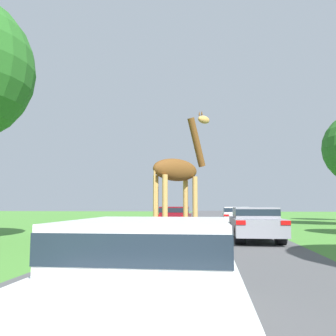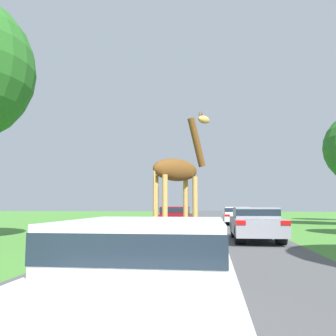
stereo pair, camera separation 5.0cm
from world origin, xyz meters
name	(u,v)px [view 1 (the left image)]	position (x,y,z in m)	size (l,w,h in m)	color
road	(207,222)	(0.00, 30.00, 0.00)	(6.93, 120.00, 0.00)	#4C4C4F
giraffe_near_road	(178,176)	(-0.74, 12.65, 2.40)	(2.12, 2.20, 4.92)	tan
car_lead_maroon	(150,276)	(-0.27, 4.18, 0.68)	(1.77, 4.53, 1.26)	silver
car_queue_right	(174,216)	(-2.02, 23.67, 0.70)	(2.00, 4.09, 1.31)	maroon
car_queue_left	(255,222)	(2.10, 15.07, 0.72)	(1.80, 4.57, 1.32)	gray
car_far_ahead	(236,215)	(2.18, 27.26, 0.70)	(1.95, 4.64, 1.28)	silver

